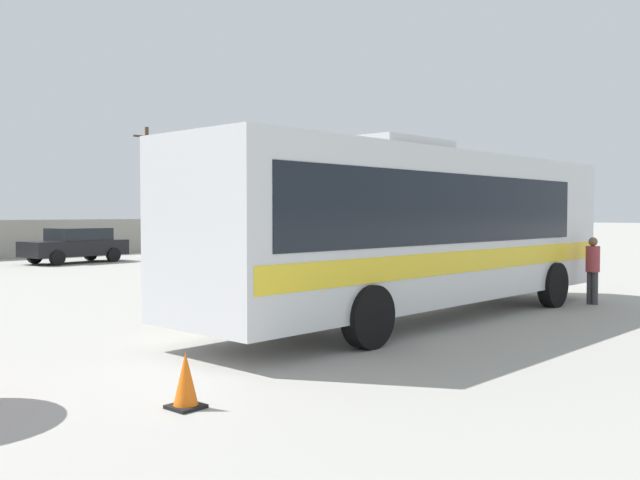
{
  "coord_description": "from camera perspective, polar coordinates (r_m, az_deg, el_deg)",
  "views": [
    {
      "loc": [
        -11.7,
        -8.69,
        2.19
      ],
      "look_at": [
        -0.08,
        1.57,
        1.59
      ],
      "focal_mm": 38.84,
      "sensor_mm": 36.0,
      "label": 1
    }
  ],
  "objects": [
    {
      "name": "ground_plane",
      "position": [
        22.16,
        -16.44,
        -3.53
      ],
      "size": [
        300.0,
        300.0,
        0.0
      ],
      "primitive_type": "plane",
      "color": "#A3A099"
    },
    {
      "name": "coach_bus_silver_yellow",
      "position": [
        14.3,
        7.98,
        1.21
      ],
      "size": [
        11.74,
        2.98,
        3.64
      ],
      "color": "silver",
      "rests_on": "ground_plane"
    },
    {
      "name": "attendant_by_bus_door",
      "position": [
        17.8,
        21.55,
        -2.04
      ],
      "size": [
        0.42,
        0.42,
        1.61
      ],
      "color": "#38383D",
      "rests_on": "ground_plane"
    },
    {
      "name": "parked_car_third_black",
      "position": [
        32.28,
        -19.47,
        -0.35
      ],
      "size": [
        4.52,
        2.18,
        1.53
      ],
      "color": "black",
      "rests_on": "ground_plane"
    },
    {
      "name": "parked_car_rightmost_white",
      "position": [
        36.56,
        -10.97,
        -0.01
      ],
      "size": [
        4.66,
        2.31,
        1.48
      ],
      "color": "silver",
      "rests_on": "ground_plane"
    },
    {
      "name": "utility_pole_near",
      "position": [
        44.63,
        -14.04,
        4.43
      ],
      "size": [
        1.8,
        0.3,
        7.55
      ],
      "color": "#4C3823",
      "rests_on": "ground_plane"
    },
    {
      "name": "traffic_cone_on_apron",
      "position": [
        8.04,
        -11.01,
        -11.34
      ],
      "size": [
        0.36,
        0.36,
        0.64
      ],
      "color": "black",
      "rests_on": "ground_plane"
    }
  ]
}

